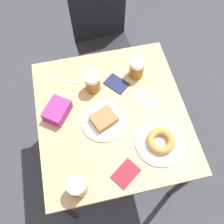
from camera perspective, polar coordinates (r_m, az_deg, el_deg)
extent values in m
plane|color=#333338|center=(2.03, 0.00, -9.87)|extent=(8.00, 8.00, 0.00)
cube|color=tan|center=(1.34, 0.00, -0.68)|extent=(0.79, 0.84, 0.03)
cylinder|color=black|center=(1.61, -10.14, -21.39)|extent=(0.04, 0.04, 0.72)
cylinder|color=black|center=(1.66, 15.55, -15.65)|extent=(0.04, 0.04, 0.72)
cylinder|color=black|center=(1.86, -13.35, 2.41)|extent=(0.04, 0.04, 0.72)
cylinder|color=black|center=(1.91, 7.99, 6.50)|extent=(0.04, 0.04, 0.72)
cube|color=black|center=(1.96, -1.32, 13.03)|extent=(0.43, 0.43, 0.02)
cube|color=black|center=(1.90, -3.20, 21.93)|extent=(0.40, 0.06, 0.48)
cylinder|color=black|center=(2.02, -4.56, 4.13)|extent=(0.03, 0.03, 0.43)
cylinder|color=black|center=(2.07, 4.87, 6.57)|extent=(0.03, 0.03, 0.43)
cylinder|color=black|center=(2.22, -6.95, 11.55)|extent=(0.03, 0.03, 0.43)
cylinder|color=black|center=(2.27, 1.87, 13.66)|extent=(0.03, 0.03, 0.43)
cylinder|color=silver|center=(1.30, -1.87, -2.02)|extent=(0.24, 0.24, 0.01)
cube|color=brown|center=(1.28, -1.91, -1.54)|extent=(0.15, 0.14, 0.04)
cylinder|color=silver|center=(1.28, 10.90, -6.87)|extent=(0.25, 0.25, 0.01)
torus|color=#B2702D|center=(1.26, 11.10, -6.47)|extent=(0.14, 0.14, 0.04)
cylinder|color=#8C5619|center=(1.43, 5.63, 9.66)|extent=(0.08, 0.08, 0.09)
cylinder|color=white|center=(1.38, 5.85, 11.13)|extent=(0.08, 0.08, 0.03)
cylinder|color=#8C5619|center=(1.37, -4.40, 6.51)|extent=(0.08, 0.08, 0.09)
cylinder|color=white|center=(1.32, -4.58, 7.93)|extent=(0.08, 0.08, 0.03)
cylinder|color=#8C5619|center=(1.17, -7.80, -16.77)|extent=(0.08, 0.08, 0.09)
cylinder|color=white|center=(1.11, -8.19, -16.23)|extent=(0.08, 0.08, 0.03)
cube|color=white|center=(1.38, 7.91, 2.86)|extent=(0.13, 0.15, 0.00)
cube|color=silver|center=(1.46, -10.44, 7.16)|extent=(0.17, 0.10, 0.00)
cube|color=#141938|center=(1.42, 1.03, 6.48)|extent=(0.15, 0.15, 0.01)
cube|color=maroon|center=(1.22, 3.19, -13.86)|extent=(0.15, 0.14, 0.01)
cube|color=#8C2366|center=(1.33, -12.40, 0.26)|extent=(0.17, 0.17, 0.07)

